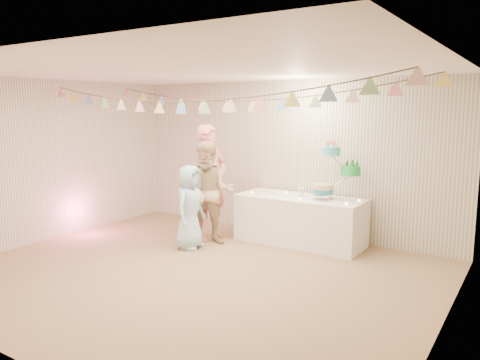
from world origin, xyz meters
The scene contains 24 objects.
floor centered at (0.00, 0.00, 0.00)m, with size 6.00×6.00×0.00m, color #846647.
ceiling centered at (0.00, 0.00, 2.60)m, with size 6.00×6.00×0.00m, color white.
back_wall centered at (0.00, 2.50, 1.30)m, with size 6.00×6.00×0.00m, color silver.
front_wall centered at (0.00, -2.50, 1.30)m, with size 6.00×6.00×0.00m, color silver.
left_wall centered at (-3.00, 0.00, 1.30)m, with size 5.00×5.00×0.00m, color silver.
right_wall centered at (3.00, 0.00, 1.30)m, with size 5.00×5.00×0.00m, color silver.
table centered at (0.54, 2.03, 0.38)m, with size 2.00×0.80×0.75m, color white.
cake_stand centered at (1.09, 2.08, 1.17)m, with size 0.75×0.44×0.84m, color silver, non-canonical shape.
cake_bottom centered at (0.94, 2.02, 0.84)m, with size 0.31×0.31×0.15m, color teal, non-canonical shape.
cake_middle centered at (1.27, 2.17, 1.11)m, with size 0.27×0.27×0.22m, color green, non-canonical shape.
cake_top_tier centered at (1.03, 2.05, 1.38)m, with size 0.25×0.25×0.19m, color #43C1D4, non-canonical shape.
platter centered at (-0.10, 1.98, 0.76)m, with size 0.37×0.37×0.02m, color white.
posy centered at (0.54, 2.08, 0.82)m, with size 0.13×0.13×0.15m, color white, non-canonical shape.
person_adult_a centered at (-0.82, 1.47, 0.94)m, with size 0.69×0.45×1.88m, color #D97E71.
person_adult_b centered at (-0.65, 1.22, 0.82)m, with size 0.80×0.62×1.64m, color tan.
person_child centered at (-0.76, 0.87, 0.64)m, with size 0.63×0.41×1.29m, color #A5D5EA.
bunting_back centered at (0.00, 1.10, 2.35)m, with size 5.60×1.10×0.40m, color pink, non-canonical shape.
bunting_front centered at (0.00, -0.20, 2.32)m, with size 5.60×0.90×0.36m, color #72A5E5, non-canonical shape.
tealight_0 centered at (-0.26, 1.88, 0.77)m, with size 0.04×0.04×0.03m, color #FFD88C.
tealight_1 centered at (0.19, 2.21, 0.77)m, with size 0.04×0.04×0.03m, color #FFD88C.
tealight_2 centered at (0.64, 1.81, 0.77)m, with size 0.04×0.04×0.03m, color #FFD88C.
tealight_3 centered at (0.89, 2.25, 0.77)m, with size 0.04×0.04×0.03m, color #FFD88C.
tealight_4 centered at (1.36, 1.85, 0.77)m, with size 0.04×0.04×0.03m, color #FFD88C.
tealight_5 centered at (1.44, 2.18, 0.77)m, with size 0.04×0.04×0.03m, color #FFD88C.
Camera 1 is at (3.68, -4.58, 2.13)m, focal length 35.00 mm.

